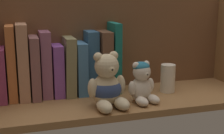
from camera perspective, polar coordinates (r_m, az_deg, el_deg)
name	(u,v)px	position (r cm, az deg, el deg)	size (l,w,h in cm)	color
shelf_board	(122,101)	(99.30, 1.86, -6.06)	(81.63, 26.01, 2.00)	olive
shelf_back_panel	(110,44)	(108.16, -0.39, 4.09)	(84.03, 1.20, 33.40)	brown
book_1	(2,73)	(101.79, -18.91, -1.06)	(2.64, 13.72, 15.84)	#933764
book_2	(11,62)	(101.02, -17.34, 0.81)	(2.49, 12.53, 22.23)	#BF6634
book_3	(23,61)	(100.99, -15.51, 1.04)	(3.10, 13.55, 22.66)	tan
book_4	(34,66)	(101.49, -13.57, 0.11)	(2.68, 14.08, 18.86)	#805252
book_5	(45,64)	(101.57, -11.72, 0.61)	(3.05, 11.13, 20.22)	#8C526E
book_6	(57,69)	(102.39, -9.69, -0.44)	(3.16, 11.73, 15.93)	purple
book_7	(68,65)	(102.63, -7.73, 0.30)	(3.11, 13.32, 18.14)	#817953
book_8	(80,67)	(103.42, -5.76, -0.03)	(3.15, 12.70, 16.46)	teal
book_9	(91,61)	(103.84, -3.73, 0.98)	(3.51, 9.30, 19.73)	#305A81
book_10	(103,61)	(104.78, -1.63, 1.10)	(3.47, 13.11, 19.70)	brown
book_11	(113,56)	(105.44, 0.11, 1.88)	(2.27, 12.76, 22.22)	#16685F
teddy_bear_larger	(107,86)	(89.91, -0.90, -3.32)	(11.59, 12.34, 15.65)	beige
teddy_bear_smaller	(142,83)	(94.33, 5.30, -2.84)	(9.27, 9.50, 12.13)	beige
pillar_candle	(168,78)	(105.74, 9.83, -1.95)	(4.70, 4.70, 8.99)	silver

